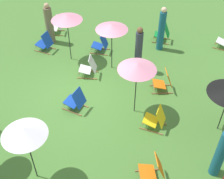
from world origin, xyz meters
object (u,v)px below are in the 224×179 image
object	(u,v)px
deckchair_10	(164,82)
umbrella_3	(137,67)
deckchair_7	(56,26)
umbrella_5	(24,132)
deckchair_2	(76,101)
deckchair_12	(156,119)
deckchair_11	(89,68)
person_1	(161,30)
person_3	(49,24)
deckchair_3	(45,43)
umbrella_0	(67,18)
deckchair_5	(153,169)
umbrella_1	(112,27)
person_2	(139,50)
deckchair_1	(163,34)
deckchair_6	(101,44)
person_4	(221,153)

from	to	relation	value
deckchair_10	umbrella_3	size ratio (longest dim) A/B	0.44
deckchair_7	umbrella_5	world-z (taller)	umbrella_5
deckchair_2	deckchair_12	distance (m)	2.67
deckchair_11	deckchair_7	bearing A→B (deg)	-146.33
deckchair_11	umbrella_3	xyz separation A→B (m)	(1.54, 1.94, 1.47)
person_1	person_3	bearing A→B (deg)	-23.62
deckchair_3	umbrella_0	world-z (taller)	umbrella_0
deckchair_5	person_1	world-z (taller)	person_1
person_1	umbrella_5	bearing A→B (deg)	39.89
umbrella_1	umbrella_3	xyz separation A→B (m)	(2.19, 1.21, 0.04)
person_2	umbrella_0	bearing A→B (deg)	120.81
deckchair_3	umbrella_0	xyz separation A→B (m)	(0.39, 1.23, 1.49)
deckchair_7	deckchair_5	bearing A→B (deg)	29.21
deckchair_2	person_1	size ratio (longest dim) A/B	0.45
deckchair_5	person_1	bearing A→B (deg)	166.56
deckchair_1	deckchair_6	xyz separation A→B (m)	(1.34, -2.47, 0.00)
deckchair_11	umbrella_1	distance (m)	1.73
umbrella_0	umbrella_3	xyz separation A→B (m)	(2.43, 2.95, -0.02)
person_2	deckchair_12	bearing A→B (deg)	-127.19
person_4	deckchair_7	bearing A→B (deg)	7.88
deckchair_6	deckchair_7	distance (m)	2.57
deckchair_7	person_1	world-z (taller)	person_1
deckchair_10	umbrella_5	distance (m)	5.44
deckchair_7	deckchair_12	world-z (taller)	same
deckchair_2	deckchair_1	bearing A→B (deg)	167.65
person_2	person_4	bearing A→B (deg)	-112.80
deckchair_2	deckchair_7	bearing A→B (deg)	-137.91
deckchair_2	deckchair_5	xyz separation A→B (m)	(2.11, 2.75, 0.00)
deckchair_10	umbrella_3	distance (m)	2.12
deckchair_7	deckchair_12	bearing A→B (deg)	37.63
deckchair_3	deckchair_5	bearing A→B (deg)	55.02
deckchair_2	umbrella_1	xyz separation A→B (m)	(-2.48, 0.70, 1.43)
deckchair_6	deckchair_11	world-z (taller)	same
deckchair_6	person_4	bearing A→B (deg)	41.41
deckchair_7	umbrella_1	distance (m)	3.91
deckchair_5	umbrella_5	world-z (taller)	umbrella_5
deckchair_2	deckchair_3	bearing A→B (deg)	-128.64
deckchair_7	person_1	xyz separation A→B (m)	(0.35, 4.73, 0.55)
umbrella_0	person_3	bearing A→B (deg)	-131.42
umbrella_1	person_3	xyz separation A→B (m)	(-1.32, -2.97, -0.94)
deckchair_2	deckchair_10	bearing A→B (deg)	134.48
person_2	umbrella_3	bearing A→B (deg)	-140.37
deckchair_5	person_3	bearing A→B (deg)	-156.04
deckchair_3	person_2	size ratio (longest dim) A/B	0.45
deckchair_1	deckchair_7	world-z (taller)	same
umbrella_0	umbrella_5	world-z (taller)	same
person_1	person_4	world-z (taller)	person_1
deckchair_11	person_1	size ratio (longest dim) A/B	0.44
deckchair_2	umbrella_5	world-z (taller)	umbrella_5
deckchair_1	person_1	bearing A→B (deg)	-4.10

